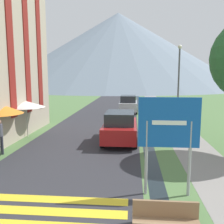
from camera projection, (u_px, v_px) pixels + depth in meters
The scene contains 15 objects.
ground_plane at pixel (129, 116), 24.02m from camera, with size 160.00×160.00×0.00m, color #517542.
road at pixel (112, 104), 34.09m from camera, with size 6.40×60.00×0.01m.
footpath at pixel (157, 105), 33.58m from camera, with size 2.20×60.00×0.01m.
drainage_channel at pixel (139, 104), 33.78m from camera, with size 0.60×60.00×0.00m.
crosswalk_marking at pixel (33, 211), 7.18m from camera, with size 5.44×1.84×0.01m.
mountain_distant at pixel (118, 50), 86.58m from camera, with size 82.96×82.96×25.13m.
road_sign at pixel (169, 131), 7.86m from camera, with size 1.93×0.11×3.20m.
parked_car_near at pixel (120, 127), 14.46m from camera, with size 1.98×4.08×1.82m.
parked_car_far at pixel (128, 104), 26.25m from camera, with size 1.92×3.96×1.82m.
cafe_chair_far_left at pixel (9, 133), 14.70m from camera, with size 0.40×0.40×0.85m.
cafe_chair_far_right at pixel (10, 133), 14.58m from camera, with size 0.40×0.40×0.85m.
cafe_umbrella_middle_orange at pixel (0, 109), 13.43m from camera, with size 2.44×2.44×2.37m.
cafe_umbrella_rear_white at pixel (26, 104), 15.57m from camera, with size 2.31×2.31×2.29m.
person_standing_terrace at pixel (0, 134), 12.22m from camera, with size 0.32×0.32×1.74m.
streetlamp at pixel (179, 81), 17.42m from camera, with size 0.28×0.28×5.97m.
Camera 1 is at (0.33, -3.77, 3.86)m, focal length 40.00 mm.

